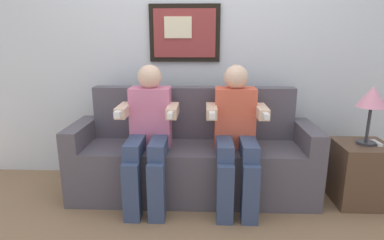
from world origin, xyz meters
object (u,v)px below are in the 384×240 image
(person_on_left, at_px, (149,131))
(spare_remote_on_table, at_px, (377,143))
(couch, at_px, (193,159))
(table_lamp, at_px, (372,99))
(side_table_right, at_px, (360,173))
(person_on_right, at_px, (236,132))

(person_on_left, distance_m, spare_remote_on_table, 1.80)
(person_on_left, xyz_separation_m, spare_remote_on_table, (1.80, 0.06, -0.10))
(couch, relative_size, table_lamp, 4.38)
(person_on_left, bearing_deg, side_table_right, 2.08)
(couch, relative_size, person_on_right, 1.81)
(person_on_right, xyz_separation_m, side_table_right, (1.02, 0.06, -0.36))
(side_table_right, height_order, table_lamp, table_lamp)
(spare_remote_on_table, bearing_deg, couch, 175.80)
(couch, distance_m, table_lamp, 1.48)
(person_on_right, relative_size, side_table_right, 2.22)
(person_on_left, height_order, spare_remote_on_table, person_on_left)
(table_lamp, bearing_deg, person_on_right, -176.80)
(side_table_right, bearing_deg, couch, 175.52)
(couch, bearing_deg, table_lamp, -4.60)
(person_on_right, distance_m, spare_remote_on_table, 1.12)
(person_on_left, relative_size, person_on_right, 1.00)
(person_on_right, xyz_separation_m, spare_remote_on_table, (1.12, 0.06, -0.10))
(person_on_right, bearing_deg, table_lamp, 3.20)
(person_on_left, relative_size, side_table_right, 2.22)
(spare_remote_on_table, bearing_deg, side_table_right, 179.61)
(person_on_left, xyz_separation_m, table_lamp, (1.71, 0.06, 0.25))
(table_lamp, bearing_deg, couch, 175.40)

